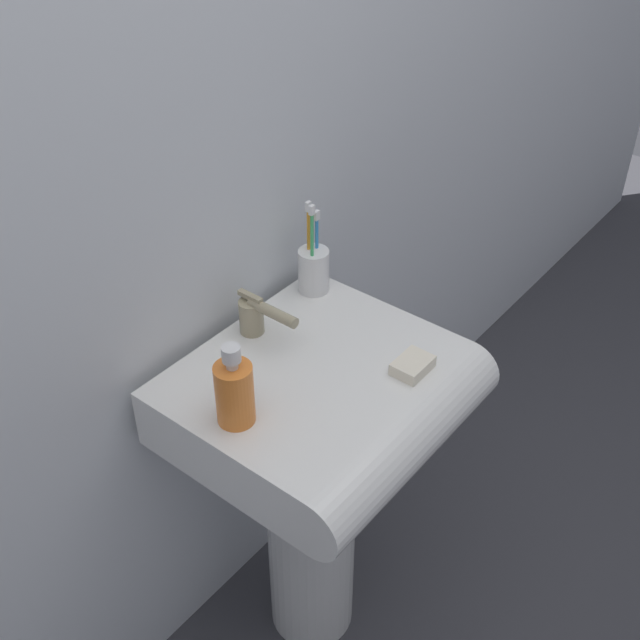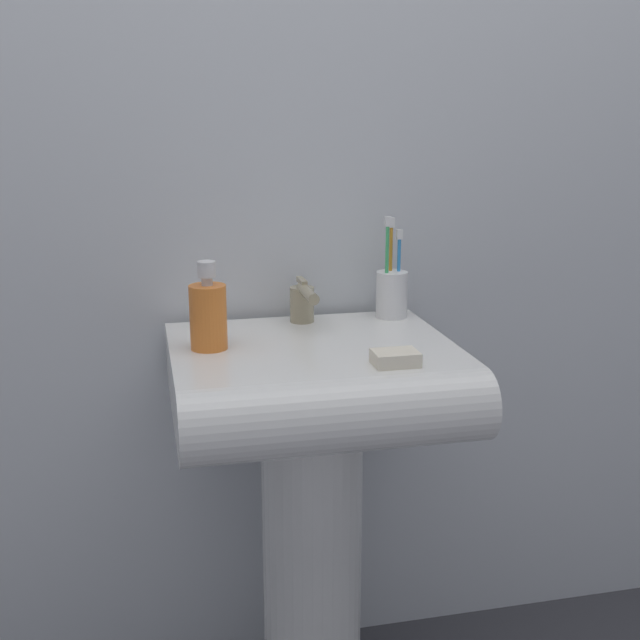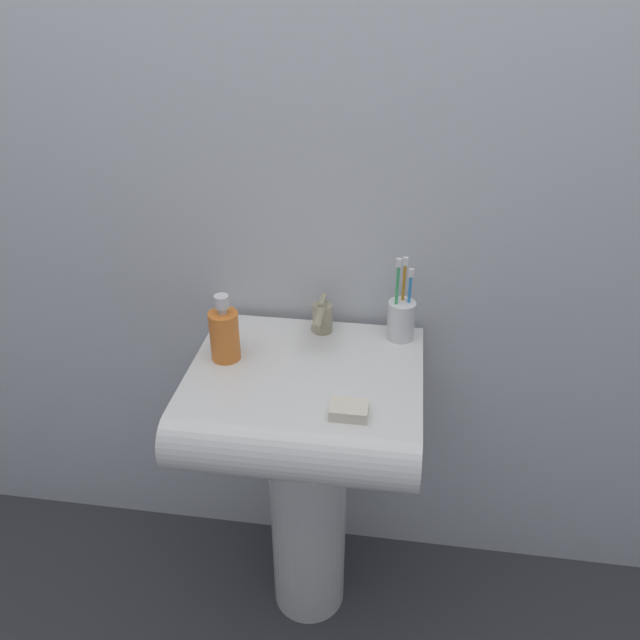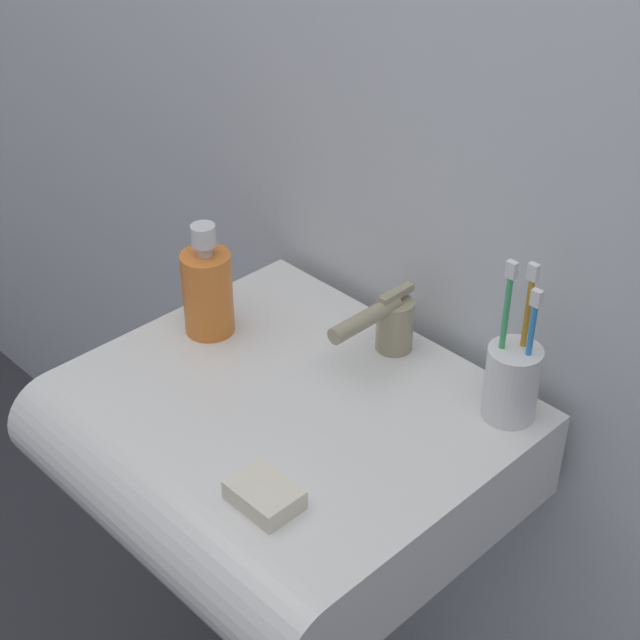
# 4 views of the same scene
# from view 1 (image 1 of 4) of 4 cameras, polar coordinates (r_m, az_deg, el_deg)

# --- Properties ---
(ground_plane) EXTENTS (6.00, 6.00, 0.00)m
(ground_plane) POSITION_cam_1_polar(r_m,az_deg,el_deg) (2.09, -0.57, -20.04)
(ground_plane) COLOR #38383D
(ground_plane) RESTS_ON ground
(wall_back) EXTENTS (5.00, 0.05, 2.40)m
(wall_back) POSITION_cam_1_polar(r_m,az_deg,el_deg) (1.42, -8.91, 13.74)
(wall_back) COLOR silver
(wall_back) RESTS_ON ground
(sink_pedestal) EXTENTS (0.19, 0.19, 0.66)m
(sink_pedestal) POSITION_cam_1_polar(r_m,az_deg,el_deg) (1.82, -0.64, -14.35)
(sink_pedestal) COLOR white
(sink_pedestal) RESTS_ON ground
(sink_basin) EXTENTS (0.51, 0.47, 0.12)m
(sink_basin) POSITION_cam_1_polar(r_m,az_deg,el_deg) (1.51, 0.67, -5.87)
(sink_basin) COLOR white
(sink_basin) RESTS_ON sink_pedestal
(faucet) EXTENTS (0.05, 0.14, 0.09)m
(faucet) POSITION_cam_1_polar(r_m,az_deg,el_deg) (1.55, -4.55, 0.36)
(faucet) COLOR tan
(faucet) RESTS_ON sink_basin
(toothbrush_cup) EXTENTS (0.06, 0.06, 0.21)m
(toothbrush_cup) POSITION_cam_1_polar(r_m,az_deg,el_deg) (1.66, -0.46, 3.67)
(toothbrush_cup) COLOR white
(toothbrush_cup) RESTS_ON sink_basin
(soap_bottle) EXTENTS (0.07, 0.07, 0.16)m
(soap_bottle) POSITION_cam_1_polar(r_m,az_deg,el_deg) (1.35, -6.10, -5.09)
(soap_bottle) COLOR orange
(soap_bottle) RESTS_ON sink_basin
(bar_soap) EXTENTS (0.08, 0.06, 0.02)m
(bar_soap) POSITION_cam_1_polar(r_m,az_deg,el_deg) (1.48, 6.60, -3.23)
(bar_soap) COLOR silver
(bar_soap) RESTS_ON sink_basin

